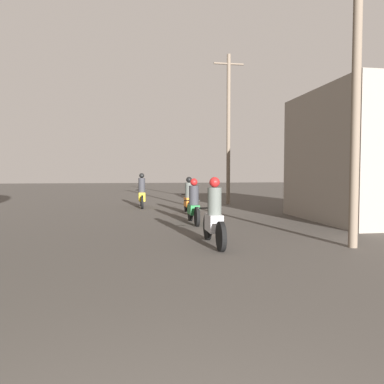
{
  "coord_description": "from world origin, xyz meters",
  "views": [
    {
      "loc": [
        -0.07,
        -1.14,
        1.69
      ],
      "look_at": [
        2.83,
        16.63,
        0.75
      ],
      "focal_mm": 35.0,
      "sensor_mm": 36.0,
      "label": 1
    }
  ],
  "objects_px": {
    "motorcycle_orange": "(189,199)",
    "utility_pole_far": "(228,127)",
    "motorcycle_yellow": "(142,194)",
    "building_right_near": "(380,156)",
    "utility_pole_near": "(357,50)",
    "motorcycle_silver": "(214,218)",
    "motorcycle_green": "(194,205)"
  },
  "relations": [
    {
      "from": "motorcycle_green",
      "to": "utility_pole_far",
      "type": "height_order",
      "value": "utility_pole_far"
    },
    {
      "from": "motorcycle_yellow",
      "to": "building_right_near",
      "type": "relative_size",
      "value": 0.4
    },
    {
      "from": "motorcycle_yellow",
      "to": "building_right_near",
      "type": "bearing_deg",
      "value": -29.35
    },
    {
      "from": "utility_pole_near",
      "to": "utility_pole_far",
      "type": "relative_size",
      "value": 1.06
    },
    {
      "from": "utility_pole_far",
      "to": "motorcycle_silver",
      "type": "bearing_deg",
      "value": -106.43
    },
    {
      "from": "motorcycle_silver",
      "to": "motorcycle_green",
      "type": "height_order",
      "value": "motorcycle_silver"
    },
    {
      "from": "motorcycle_orange",
      "to": "building_right_near",
      "type": "relative_size",
      "value": 0.39
    },
    {
      "from": "motorcycle_orange",
      "to": "building_right_near",
      "type": "height_order",
      "value": "building_right_near"
    },
    {
      "from": "utility_pole_far",
      "to": "building_right_near",
      "type": "bearing_deg",
      "value": -64.6
    },
    {
      "from": "motorcycle_green",
      "to": "utility_pole_near",
      "type": "xyz_separation_m",
      "value": [
        2.89,
        -4.46,
        3.76
      ]
    },
    {
      "from": "motorcycle_orange",
      "to": "utility_pole_far",
      "type": "distance_m",
      "value": 6.23
    },
    {
      "from": "building_right_near",
      "to": "utility_pole_near",
      "type": "relative_size",
      "value": 0.62
    },
    {
      "from": "motorcycle_yellow",
      "to": "building_right_near",
      "type": "height_order",
      "value": "building_right_near"
    },
    {
      "from": "building_right_near",
      "to": "utility_pole_near",
      "type": "distance_m",
      "value": 6.11
    },
    {
      "from": "motorcycle_green",
      "to": "building_right_near",
      "type": "height_order",
      "value": "building_right_near"
    },
    {
      "from": "building_right_near",
      "to": "utility_pole_near",
      "type": "bearing_deg",
      "value": -131.13
    },
    {
      "from": "motorcycle_silver",
      "to": "utility_pole_near",
      "type": "distance_m",
      "value": 4.87
    },
    {
      "from": "motorcycle_green",
      "to": "motorcycle_orange",
      "type": "xyz_separation_m",
      "value": [
        0.31,
        3.03,
        -0.0
      ]
    },
    {
      "from": "motorcycle_green",
      "to": "building_right_near",
      "type": "distance_m",
      "value": 6.87
    },
    {
      "from": "motorcycle_green",
      "to": "utility_pole_near",
      "type": "height_order",
      "value": "utility_pole_near"
    },
    {
      "from": "motorcycle_orange",
      "to": "utility_pole_far",
      "type": "xyz_separation_m",
      "value": [
        2.81,
        4.31,
        3.52
      ]
    },
    {
      "from": "motorcycle_green",
      "to": "motorcycle_yellow",
      "type": "distance_m",
      "value": 6.21
    },
    {
      "from": "motorcycle_yellow",
      "to": "utility_pole_far",
      "type": "bearing_deg",
      "value": 23.49
    },
    {
      "from": "motorcycle_silver",
      "to": "utility_pole_far",
      "type": "height_order",
      "value": "utility_pole_far"
    },
    {
      "from": "motorcycle_orange",
      "to": "utility_pole_near",
      "type": "bearing_deg",
      "value": -73.68
    },
    {
      "from": "building_right_near",
      "to": "utility_pole_far",
      "type": "bearing_deg",
      "value": 115.4
    },
    {
      "from": "motorcycle_silver",
      "to": "utility_pole_far",
      "type": "xyz_separation_m",
      "value": [
        3.26,
        11.05,
        3.48
      ]
    },
    {
      "from": "motorcycle_orange",
      "to": "utility_pole_near",
      "type": "relative_size",
      "value": 0.24
    },
    {
      "from": "motorcycle_green",
      "to": "building_right_near",
      "type": "relative_size",
      "value": 0.38
    },
    {
      "from": "motorcycle_yellow",
      "to": "building_right_near",
      "type": "distance_m",
      "value": 10.37
    },
    {
      "from": "motorcycle_green",
      "to": "motorcycle_yellow",
      "type": "bearing_deg",
      "value": 101.63
    },
    {
      "from": "motorcycle_orange",
      "to": "utility_pole_near",
      "type": "distance_m",
      "value": 8.77
    }
  ]
}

